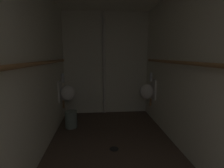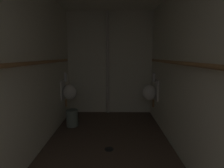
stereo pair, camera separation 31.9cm
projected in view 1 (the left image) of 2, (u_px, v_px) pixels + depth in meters
floor at (116, 168)px, 2.26m from camera, size 2.19×4.42×0.08m
wall_left at (25, 73)px, 1.96m from camera, size 0.06×4.42×2.49m
wall_right at (199, 71)px, 2.14m from camera, size 0.06×4.42×2.49m
wall_back at (106, 64)px, 4.19m from camera, size 2.19×0.06×2.49m
urinal_left_mid at (67, 92)px, 3.61m from camera, size 0.32×0.30×0.76m
urinal_right_mid at (147, 91)px, 3.75m from camera, size 0.32×0.30×0.76m
supply_pipe_left at (32, 64)px, 1.94m from camera, size 0.06×3.62×0.06m
supply_pipe_right at (194, 64)px, 2.10m from camera, size 0.06×3.61×0.06m
standpipe_back_wall at (104, 64)px, 4.08m from camera, size 0.07×0.07×2.44m
floor_drain at (114, 149)px, 2.64m from camera, size 0.14×0.14×0.01m
waste_bin at (71, 119)px, 3.42m from camera, size 0.24×0.24×0.34m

